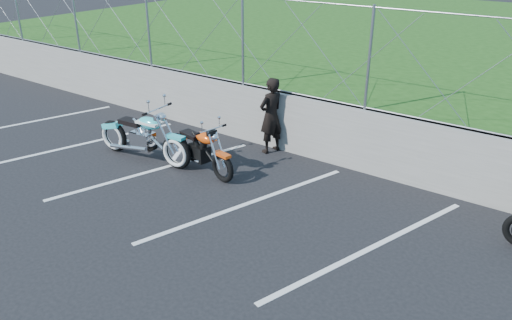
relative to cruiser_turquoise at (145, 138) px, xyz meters
The scene contains 8 objects.
ground 3.24m from the cruiser_turquoise, 23.03° to the right, with size 90.00×90.00×0.00m, color black.
retaining_wall 3.71m from the cruiser_turquoise, 37.33° to the left, with size 30.00×0.22×1.30m, color slate.
grass_field 12.60m from the cruiser_turquoise, 76.47° to the left, with size 30.00×20.00×1.30m, color #1C4512.
chain_link_fence 4.12m from the cruiser_turquoise, 37.33° to the left, with size 28.00×0.03×2.00m.
parking_lines 4.18m from the cruiser_turquoise, ahead, with size 18.29×4.31×0.01m.
cruiser_turquoise is the anchor object (origin of this frame).
naked_orange 1.36m from the cruiser_turquoise, 12.11° to the left, with size 2.03×0.69×1.02m.
person_standing 2.76m from the cruiser_turquoise, 45.34° to the left, with size 0.62×0.41×1.69m, color black.
Camera 1 is at (4.73, -5.34, 4.46)m, focal length 35.00 mm.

